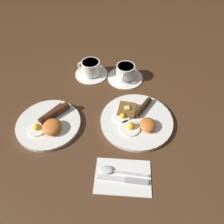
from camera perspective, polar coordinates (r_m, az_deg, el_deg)
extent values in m
plane|color=#4C301C|center=(0.86, 6.38, -2.55)|extent=(3.00, 3.00, 0.00)
cylinder|color=white|center=(0.86, 6.42, -2.24)|extent=(0.28, 0.28, 0.01)
cylinder|color=white|center=(0.82, 4.65, -4.20)|extent=(0.08, 0.08, 0.01)
sphere|color=yellow|center=(0.81, 4.97, -3.67)|extent=(0.03, 0.03, 0.03)
cylinder|color=white|center=(0.85, 2.55, -1.38)|extent=(0.06, 0.06, 0.01)
sphere|color=yellow|center=(0.85, 2.83, -0.96)|extent=(0.02, 0.02, 0.02)
ellipsoid|color=orange|center=(0.82, 9.32, -3.30)|extent=(0.07, 0.06, 0.03)
cylinder|color=#361D0B|center=(0.88, 8.09, 1.22)|extent=(0.11, 0.07, 0.02)
cube|color=brown|center=(0.87, 3.90, 0.62)|extent=(0.08, 0.07, 0.01)
cube|color=#F4E072|center=(0.86, 3.93, 1.06)|extent=(0.03, 0.03, 0.01)
cylinder|color=white|center=(0.88, -16.21, -3.02)|extent=(0.25, 0.25, 0.01)
cylinder|color=white|center=(0.86, -18.89, -4.25)|extent=(0.07, 0.07, 0.01)
sphere|color=yellow|center=(0.85, -19.03, -3.74)|extent=(0.03, 0.03, 0.03)
ellipsoid|color=orange|center=(0.83, -15.43, -3.73)|extent=(0.08, 0.07, 0.03)
cylinder|color=#4A2715|center=(0.88, -14.23, 0.14)|extent=(0.10, 0.09, 0.03)
cylinder|color=#391F0D|center=(0.88, -15.53, -0.37)|extent=(0.11, 0.08, 0.03)
cylinder|color=white|center=(1.04, 3.45, 9.03)|extent=(0.17, 0.17, 0.01)
cylinder|color=white|center=(1.02, 3.54, 10.54)|extent=(0.09, 0.09, 0.06)
cylinder|color=brown|center=(1.01, 3.62, 11.82)|extent=(0.08, 0.08, 0.00)
torus|color=white|center=(0.99, 2.99, 9.22)|extent=(0.04, 0.01, 0.04)
cylinder|color=white|center=(1.07, -5.40, 9.95)|extent=(0.15, 0.15, 0.01)
cylinder|color=white|center=(1.05, -5.54, 11.48)|extent=(0.09, 0.09, 0.06)
cylinder|color=brown|center=(1.03, -5.66, 12.77)|extent=(0.08, 0.08, 0.00)
torus|color=white|center=(1.06, -7.86, 11.84)|extent=(0.01, 0.04, 0.04)
cube|color=white|center=(0.74, 2.86, -16.46)|extent=(0.14, 0.19, 0.01)
cube|color=silver|center=(0.73, -0.26, -16.85)|extent=(0.02, 0.09, 0.00)
cube|color=#9E9EA3|center=(0.73, 6.46, -17.48)|extent=(0.02, 0.07, 0.01)
ellipsoid|color=silver|center=(0.74, -1.47, -14.84)|extent=(0.03, 0.04, 0.01)
cube|color=silver|center=(0.74, 4.74, -15.67)|extent=(0.01, 0.11, 0.00)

